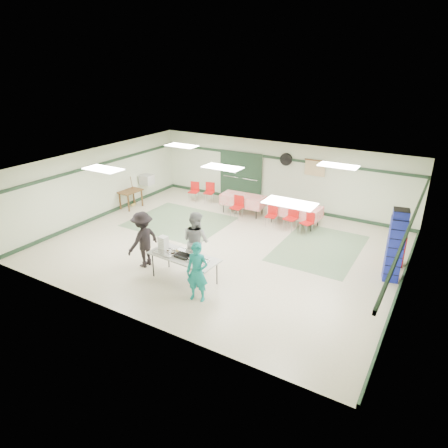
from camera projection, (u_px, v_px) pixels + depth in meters
The scene contains 42 objects.
floor at pixel (223, 246), 13.23m from camera, with size 11.00×11.00×0.00m, color beige.
ceiling at pixel (222, 167), 12.19m from camera, with size 11.00×11.00×0.00m, color silver.
wall_back at pixel (279, 175), 16.29m from camera, with size 11.00×11.00×0.00m, color beige.
wall_front at pixel (122, 267), 9.14m from camera, with size 11.00×11.00×0.00m, color beige.
wall_left at pixel (100, 183), 15.29m from camera, with size 9.00×9.00×0.00m, color beige.
wall_right at pixel (408, 246), 10.13m from camera, with size 9.00×9.00×0.00m, color beige.
trim_back at pixel (279, 158), 15.99m from camera, with size 11.00×0.06×0.10m, color #1D3523.
baseboard_back at pixel (277, 205), 16.76m from camera, with size 11.00×0.06×0.12m, color #1D3523.
trim_left at pixel (98, 165), 15.01m from camera, with size 9.00×0.06×0.10m, color #1D3523.
baseboard_left at pixel (104, 214), 15.78m from camera, with size 9.00×0.06×0.12m, color #1D3523.
trim_right at pixel (412, 221), 9.88m from camera, with size 9.00×0.06×0.10m, color #1D3523.
baseboard_right at pixel (398, 290), 10.64m from camera, with size 9.00×0.06×0.12m, color #1D3523.
green_patch_a at pixel (180, 222), 15.20m from camera, with size 3.50×3.00×0.01m, color slate.
green_patch_b at pixel (319, 248), 13.11m from camera, with size 2.50×3.50×0.01m, color slate.
double_door_left at pixel (231, 175), 17.39m from camera, with size 0.90×0.06×2.10m, color gray.
double_door_right at pixel (251, 178), 16.94m from camera, with size 0.90×0.06×2.10m, color gray.
door_frame at pixel (241, 177), 17.15m from camera, with size 2.00×0.03×2.15m, color #1D3523.
wall_fan at pixel (286, 159), 15.83m from camera, with size 0.50×0.50×0.10m, color black.
scroll_banner at pixel (315, 168), 15.34m from camera, with size 0.80×0.02×0.60m, color #CCB87F.
serving_table at pixel (184, 257), 10.94m from camera, with size 2.07×0.94×0.76m.
sheet_tray_right at pixel (197, 261), 10.64m from camera, with size 0.55×0.42×0.02m, color silver.
sheet_tray_mid at pixel (184, 253), 11.06m from camera, with size 0.60×0.46×0.02m, color silver.
sheet_tray_left at pixel (166, 252), 11.11m from camera, with size 0.63×0.48×0.02m, color silver.
baking_pan at pixel (183, 256), 10.84m from camera, with size 0.45×0.28×0.08m, color black.
foam_box_stack at pixel (163, 243), 11.26m from camera, with size 0.24×0.22×0.38m, color white.
volunteer_teal at pixel (197, 272), 10.03m from camera, with size 0.58×0.38×1.59m, color #127F7E.
volunteer_grey at pixel (196, 241), 11.53m from camera, with size 0.86×0.67×1.78m, color gray.
volunteer_dark at pixel (143, 239), 11.70m from camera, with size 1.10×0.63×1.71m, color black.
dining_table_a at pixel (295, 210), 14.78m from camera, with size 1.94×0.95×0.77m.
dining_table_b at pixel (243, 200), 15.81m from camera, with size 1.75×0.83×0.77m.
chair_a at pixel (292, 216), 14.30m from camera, with size 0.47×0.47×0.89m.
chair_b at pixel (272, 214), 14.68m from camera, with size 0.39×0.39×0.78m.
chair_c at pixel (308, 221), 14.02m from camera, with size 0.48×0.48×0.80m.
chair_d at pixel (238, 205), 15.34m from camera, with size 0.43×0.43×0.90m.
chair_loose_a at pixel (210, 190), 17.09m from camera, with size 0.48×0.48×0.86m.
chair_loose_b at pixel (194, 189), 17.24m from camera, with size 0.46×0.46×0.84m.
crate_stack_blue_a at pixel (395, 250), 10.89m from camera, with size 0.41×0.41×1.87m, color #1A279D.
crate_stack_red at pixel (398, 250), 11.88m from camera, with size 0.38×0.38×0.98m, color maroon.
crate_stack_blue_b at pixel (395, 246), 10.86m from camera, with size 0.40×0.40×2.10m, color #1A279D.
printer_table at pixel (131, 193), 16.39m from camera, with size 0.65×0.96×0.74m.
office_printer at pixel (147, 180), 17.10m from camera, with size 0.52×0.45×0.41m, color #ACACA7.
broom at pixel (133, 191), 16.61m from camera, with size 0.03×0.03×1.27m, color brown.
Camera 1 is at (6.11, -10.25, 5.78)m, focal length 32.00 mm.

